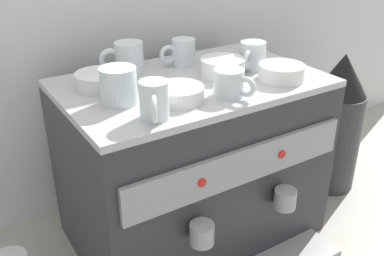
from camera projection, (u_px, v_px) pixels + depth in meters
ground_plane at (192, 228)px, 1.31m from camera, size 4.00×4.00×0.00m
tiled_backsplash_wall at (134, 5)px, 1.28m from camera, size 2.80×0.03×1.19m
espresso_machine at (193, 162)px, 1.20m from camera, size 0.65×0.52×0.46m
ceramic_cup_0 at (127, 57)px, 1.14m from camera, size 0.12×0.07×0.08m
ceramic_cup_1 at (154, 101)px, 0.88m from camera, size 0.07×0.10×0.08m
ceramic_cup_2 at (119, 85)px, 0.96m from camera, size 0.10×0.11×0.08m
ceramic_cup_3 at (182, 52)px, 1.19m from camera, size 0.10×0.06×0.07m
ceramic_cup_4 at (230, 83)px, 0.99m from camera, size 0.07×0.10×0.06m
ceramic_cup_5 at (252, 55)px, 1.16m from camera, size 0.10×0.08×0.07m
ceramic_bowl_0 at (223, 67)px, 1.12m from camera, size 0.11×0.11×0.04m
ceramic_bowl_1 at (178, 94)px, 0.97m from camera, size 0.11×0.11×0.03m
ceramic_bowl_2 at (101, 80)px, 1.05m from camera, size 0.12×0.12×0.04m
ceramic_bowl_3 at (281, 73)px, 1.09m from camera, size 0.11×0.11×0.04m
coffee_grinder at (335, 124)px, 1.43m from camera, size 0.17×0.17×0.46m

